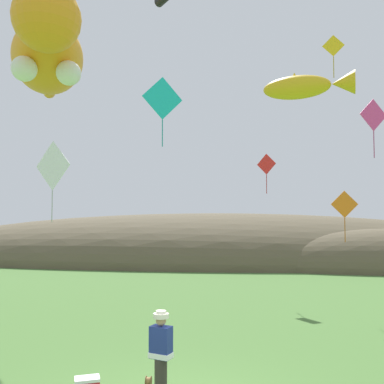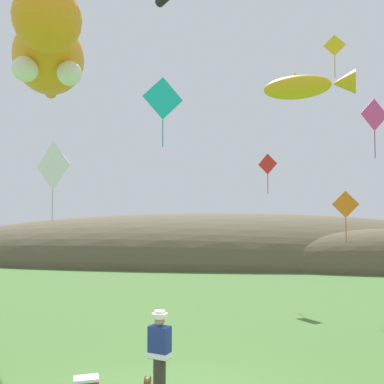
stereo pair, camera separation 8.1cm
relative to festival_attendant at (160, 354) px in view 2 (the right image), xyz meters
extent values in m
ellipsoid|color=brown|center=(0.29, 25.88, -0.95)|extent=(52.03, 14.80, 7.39)
cylinder|color=#332D28|center=(0.00, 0.00, -0.51)|extent=(0.24, 0.24, 0.88)
cube|color=navy|center=(0.00, 0.00, 0.23)|extent=(0.46, 0.37, 0.60)
cube|color=white|center=(0.00, 0.00, -0.01)|extent=(0.49, 0.40, 0.10)
sphere|color=tan|center=(0.00, 0.00, 0.64)|extent=(0.20, 0.20, 0.20)
cylinder|color=beige|center=(0.00, 0.00, 0.73)|extent=(0.30, 0.30, 0.09)
cylinder|color=beige|center=(0.00, 0.00, 0.79)|extent=(0.20, 0.20, 0.07)
cylinder|color=olive|center=(-0.39, 0.85, -0.84)|extent=(0.10, 0.16, 0.16)
cylinder|color=brown|center=(-0.44, 0.85, -0.84)|extent=(0.01, 0.22, 0.22)
cylinder|color=brown|center=(-0.34, 0.85, -0.84)|extent=(0.01, 0.22, 0.22)
cube|color=white|center=(-1.53, 0.30, -0.62)|extent=(0.57, 0.48, 0.06)
ellipsoid|color=orange|center=(-5.53, 7.33, 8.58)|extent=(4.33, 5.62, 2.38)
ellipsoid|color=white|center=(-5.44, 7.11, 8.15)|extent=(2.58, 3.55, 1.31)
sphere|color=orange|center=(-4.35, 4.48, 8.81)|extent=(2.14, 2.14, 2.14)
sphere|color=white|center=(-4.20, 5.99, 7.56)|extent=(0.86, 0.86, 0.86)
sphere|color=white|center=(-5.53, 5.44, 7.56)|extent=(0.86, 0.86, 0.86)
cylinder|color=orange|center=(-7.00, 10.85, 8.69)|extent=(1.53, 2.63, 0.57)
ellipsoid|color=gold|center=(3.40, 4.84, 6.52)|extent=(2.15, 1.26, 0.71)
cone|color=gold|center=(4.70, 4.49, 6.52)|extent=(0.82, 0.86, 0.71)
cone|color=gold|center=(3.34, 4.86, 6.83)|extent=(0.41, 0.41, 0.33)
sphere|color=black|center=(2.83, 5.25, 6.58)|extent=(0.17, 0.17, 0.17)
cube|color=#E53F8C|center=(6.15, 6.33, 5.98)|extent=(1.01, 0.44, 1.09)
cylinder|color=black|center=(6.15, 6.34, 5.98)|extent=(0.68, 0.30, 0.02)
cube|color=#A02C62|center=(6.15, 6.33, 4.98)|extent=(0.03, 0.02, 0.90)
cube|color=white|center=(-3.62, 3.42, 4.04)|extent=(1.25, 0.66, 1.40)
cylinder|color=black|center=(-3.62, 3.43, 4.04)|extent=(0.84, 0.45, 0.02)
cube|color=#A9A9A9|center=(-3.62, 3.42, 2.89)|extent=(0.03, 0.02, 0.90)
cube|color=yellow|center=(5.65, 9.39, 9.58)|extent=(0.89, 0.11, 0.89)
cylinder|color=black|center=(5.65, 9.41, 9.58)|extent=(0.60, 0.08, 0.02)
cube|color=#A98511|center=(5.65, 9.39, 8.68)|extent=(0.03, 0.01, 0.90)
cube|color=#19BFBF|center=(-0.84, 5.58, 6.49)|extent=(1.25, 0.71, 1.42)
cylinder|color=black|center=(-0.84, 5.59, 6.49)|extent=(0.84, 0.48, 0.02)
cube|color=#118585|center=(-0.84, 5.58, 5.33)|extent=(0.03, 0.02, 0.90)
cube|color=orange|center=(5.64, 8.11, 3.03)|extent=(1.01, 0.06, 1.01)
cylinder|color=black|center=(5.64, 8.12, 3.03)|extent=(0.68, 0.04, 0.02)
cube|color=#A95011|center=(5.64, 8.11, 2.08)|extent=(0.03, 0.01, 0.90)
cube|color=red|center=(3.13, 11.96, 5.01)|extent=(0.84, 0.54, 0.98)
cylinder|color=black|center=(3.13, 11.97, 5.01)|extent=(0.56, 0.37, 0.02)
cube|color=maroon|center=(3.13, 11.96, 4.07)|extent=(0.03, 0.02, 0.90)
camera|label=1|loc=(1.26, -8.21, 2.67)|focal=40.00mm
camera|label=2|loc=(1.34, -8.20, 2.67)|focal=40.00mm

